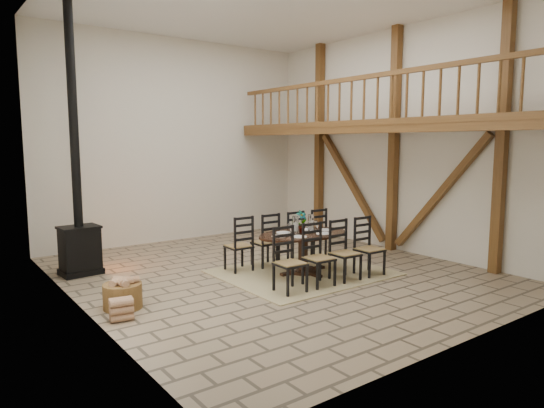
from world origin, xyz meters
TOP-DOWN VIEW (x-y plane):
  - ground at (0.00, 0.00)m, footprint 8.00×8.00m
  - room_shell at (1.19, 0.00)m, footprint 7.02×8.02m
  - rug at (0.43, -0.36)m, footprint 3.00×2.50m
  - dining_table at (0.43, -0.36)m, footprint 2.35×2.13m
  - wood_stove at (-2.97, 2.06)m, footprint 0.74×0.59m
  - log_basket at (-2.99, -0.26)m, footprint 0.57×0.57m
  - log_stack at (-3.19, -0.76)m, footprint 0.34×0.26m

SIDE VIEW (x-z plane):
  - ground at x=0.00m, z-range 0.00..0.00m
  - rug at x=0.43m, z-range 0.00..0.02m
  - log_stack at x=-3.19m, z-range 0.00..0.32m
  - log_basket at x=-2.99m, z-range -0.03..0.44m
  - dining_table at x=0.43m, z-range -0.21..0.98m
  - wood_stove at x=-2.97m, z-range -1.39..3.61m
  - room_shell at x=1.19m, z-range 0.51..5.52m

